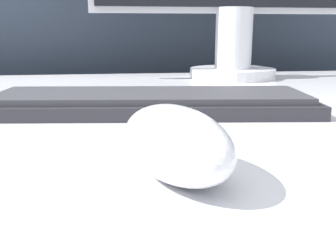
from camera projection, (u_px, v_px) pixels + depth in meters
The scene contains 3 objects.
partition_panel at pixel (107, 111), 1.06m from camera, with size 5.00×0.03×1.18m.
computer_mouse_near at pixel (175, 142), 0.26m from camera, with size 0.09×0.13×0.05m.
keyboard at pixel (151, 102), 0.48m from camera, with size 0.40×0.16×0.02m.
Camera 1 is at (0.03, -0.41, 0.80)m, focal length 42.00 mm.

